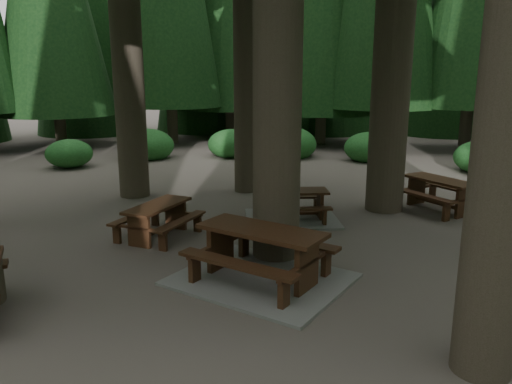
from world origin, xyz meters
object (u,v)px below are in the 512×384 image
(picnic_table_b, at_px, (158,215))
(picnic_table_c, at_px, (292,210))
(picnic_table_a, at_px, (261,262))
(picnic_table_d, at_px, (440,190))

(picnic_table_b, bearing_deg, picnic_table_c, -42.34)
(picnic_table_a, relative_size, picnic_table_c, 1.20)
(picnic_table_b, distance_m, picnic_table_d, 6.79)
(picnic_table_b, height_order, picnic_table_c, picnic_table_c)
(picnic_table_a, relative_size, picnic_table_d, 1.33)
(picnic_table_c, bearing_deg, picnic_table_a, -105.52)
(picnic_table_c, bearing_deg, picnic_table_b, -159.63)
(picnic_table_a, distance_m, picnic_table_b, 3.03)
(picnic_table_b, height_order, picnic_table_d, picnic_table_d)
(picnic_table_c, relative_size, picnic_table_d, 1.11)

